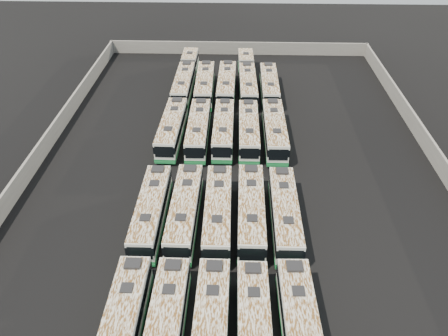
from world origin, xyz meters
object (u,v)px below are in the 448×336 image
Objects in this scene: bus_front_far_left at (122,330)px; bus_back_left at (205,85)px; bus_midfront_left at (185,211)px; bus_midback_far_left at (172,128)px; bus_back_right at (247,77)px; bus_front_far_right at (301,334)px; bus_midfront_far_left at (151,211)px; bus_back_far_left at (186,76)px; bus_midback_far_right at (275,130)px; bus_midback_right at (249,130)px; bus_midfront_center at (218,212)px; bus_midfront_right at (251,211)px; bus_back_center at (227,85)px; bus_front_left at (165,331)px; bus_midback_left at (198,129)px; bus_back_far_right at (269,86)px; bus_front_right at (254,333)px; bus_front_center at (211,332)px; bus_midback_center at (224,129)px; bus_midfront_far_right at (285,213)px.

bus_back_left is (3.03, 40.21, 0.02)m from bus_front_far_left.
bus_midfront_left is 15.39m from bus_midback_far_left.
bus_front_far_right is at bearing -87.16° from bus_back_right.
bus_midfront_far_left is 30.78m from bus_back_far_left.
bus_back_left is at bearing -155.48° from bus_back_right.
bus_midfront_far_left is at bearing -129.87° from bus_midback_far_right.
bus_front_far_left is at bearing -108.63° from bus_midback_right.
bus_midfront_right is (3.06, 0.20, 0.01)m from bus_midfront_center.
bus_back_far_left is (-0.05, 43.31, -0.04)m from bus_front_far_left.
bus_front_left is at bearing -93.64° from bus_back_center.
bus_back_left reaches higher than bus_front_far_right.
bus_midfront_center is 15.34m from bus_midback_left.
bus_midfront_left is 29.25m from bus_back_far_right.
bus_back_center reaches higher than bus_front_right.
bus_midback_left is at bearing 90.21° from bus_front_left.
bus_midfront_far_left reaches higher than bus_midback_right.
bus_back_left is (-3.11, 27.66, 0.02)m from bus_midfront_center.
bus_front_center is 0.98× the size of bus_back_left.
bus_front_center reaches higher than bus_midback_center.
bus_front_center is at bearing -63.64° from bus_midfront_far_left.
bus_back_far_right is (0.04, 27.79, -0.03)m from bus_midfront_far_right.
bus_back_far_right is (3.15, 12.75, -0.01)m from bus_midback_right.
bus_midfront_left is 0.66× the size of bus_back_far_left.
bus_back_center reaches higher than bus_back_right.
bus_front_left is 1.01× the size of bus_midback_right.
bus_midfront_left is 16.19m from bus_midback_right.
bus_front_far_left is 1.01× the size of bus_midback_left.
bus_midfront_far_left is 0.64× the size of bus_back_right.
bus_midback_center is at bearing 89.47° from bus_midfront_center.
bus_front_center is 40.31m from bus_back_left.
bus_midback_far_right reaches higher than bus_front_far_left.
bus_midfront_far_left is at bearing 179.65° from bus_midfront_center.
bus_midback_far_right is 15.66m from bus_back_left.
bus_midback_far_right is at bearing 50.47° from bus_midfront_far_left.
bus_midback_far_right is at bearing 78.52° from bus_midfront_right.
bus_front_far_right is (12.41, 0.09, 0.01)m from bus_front_far_left.
bus_midfront_center is 30.80m from bus_back_right.
bus_front_right is at bearing -77.55° from bus_back_far_left.
bus_back_right is 1.57× the size of bus_back_far_right.
bus_front_right is 40.61m from bus_back_left.
bus_back_far_left is (-3.16, 15.72, -0.03)m from bus_midback_left.
bus_midfront_right is 1.03× the size of bus_midback_right.
bus_midfront_far_right is at bearing -85.62° from bus_back_right.
bus_front_far_right is 0.66× the size of bus_back_right.
bus_midback_right is at bearing 178.66° from bus_midback_far_right.
bus_front_far_right is at bearing -71.57° from bus_midback_left.
bus_back_far_left is (-6.19, 30.76, -0.04)m from bus_midfront_center.
bus_midback_left is 0.98× the size of bus_back_center.
bus_midfront_right is at bearing 1.20° from bus_midfront_far_left.
bus_midfront_right is at bearing 77.11° from bus_front_center.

